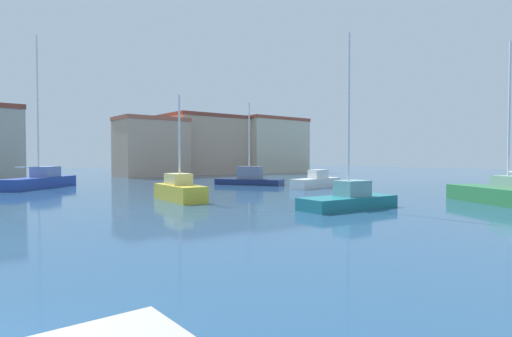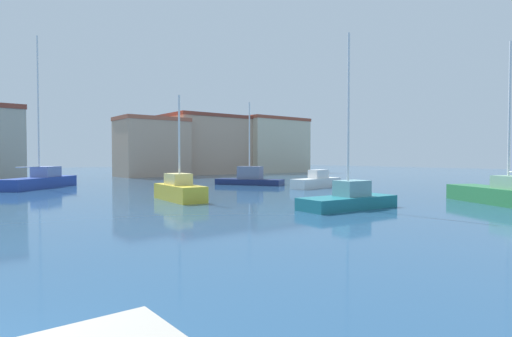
% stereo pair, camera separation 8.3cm
% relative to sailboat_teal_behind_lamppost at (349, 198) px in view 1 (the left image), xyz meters
% --- Properties ---
extents(water, '(160.00, 160.00, 0.00)m').
position_rel_sailboat_teal_behind_lamppost_xyz_m(water, '(-1.85, 12.53, -0.51)').
color(water, navy).
rests_on(water, ground).
extents(sailboat_teal_behind_lamppost, '(5.47, 2.29, 8.75)m').
position_rel_sailboat_teal_behind_lamppost_xyz_m(sailboat_teal_behind_lamppost, '(0.00, 0.00, 0.00)').
color(sailboat_teal_behind_lamppost, '#1E707A').
rests_on(sailboat_teal_behind_lamppost, water).
extents(sailboat_yellow_mid_harbor, '(1.97, 4.78, 6.27)m').
position_rel_sailboat_teal_behind_lamppost_xyz_m(sailboat_yellow_mid_harbor, '(-4.86, 8.72, 0.12)').
color(sailboat_yellow_mid_harbor, gold).
rests_on(sailboat_yellow_mid_harbor, water).
extents(sailboat_blue_far_left, '(6.96, 6.94, 12.59)m').
position_rel_sailboat_teal_behind_lamppost_xyz_m(sailboat_blue_far_left, '(-9.33, 24.75, 0.15)').
color(sailboat_blue_far_left, '#233D93').
rests_on(sailboat_blue_far_left, water).
extents(motorboat_white_outer_mooring, '(5.60, 2.29, 1.51)m').
position_rel_sailboat_teal_behind_lamppost_xyz_m(motorboat_white_outer_mooring, '(8.90, 10.47, 0.01)').
color(motorboat_white_outer_mooring, white).
rests_on(motorboat_white_outer_mooring, water).
extents(sailboat_green_center_channel, '(5.30, 7.60, 8.77)m').
position_rel_sailboat_teal_behind_lamppost_xyz_m(sailboat_green_center_channel, '(7.84, -4.47, 0.07)').
color(sailboat_green_center_channel, '#28703D').
rests_on(sailboat_green_center_channel, water).
extents(sailboat_navy_inner_mooring, '(4.81, 6.35, 7.67)m').
position_rel_sailboat_teal_behind_lamppost_xyz_m(sailboat_navy_inner_mooring, '(6.75, 16.91, 0.08)').
color(sailboat_navy_inner_mooring, '#19234C').
rests_on(sailboat_navy_inner_mooring, water).
extents(warehouse_block, '(8.86, 5.96, 7.80)m').
position_rel_sailboat_teal_behind_lamppost_xyz_m(warehouse_block, '(6.52, 37.96, 3.40)').
color(warehouse_block, tan).
rests_on(warehouse_block, ground).
extents(harbor_office, '(12.78, 9.70, 8.93)m').
position_rel_sailboat_teal_behind_lamppost_xyz_m(harbor_office, '(16.72, 41.28, 3.96)').
color(harbor_office, tan).
rests_on(harbor_office, ground).
extents(waterfront_apartments, '(11.80, 6.92, 9.10)m').
position_rel_sailboat_teal_behind_lamppost_xyz_m(waterfront_apartments, '(28.25, 38.76, 4.05)').
color(waterfront_apartments, beige).
rests_on(waterfront_apartments, ground).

